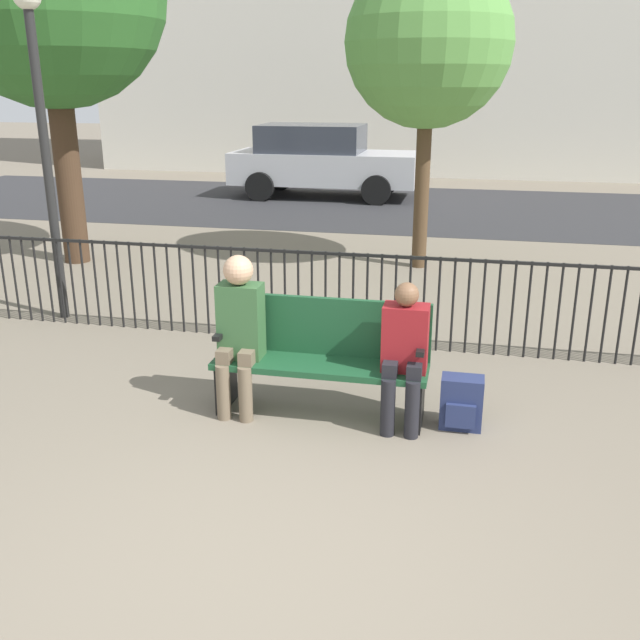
{
  "coord_description": "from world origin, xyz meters",
  "views": [
    {
      "loc": [
        1.09,
        -3.16,
        2.53
      ],
      "look_at": [
        0.0,
        1.89,
        0.8
      ],
      "focal_mm": 40.0,
      "sensor_mm": 36.0,
      "label": 1
    }
  ],
  "objects_px": {
    "seated_person_0": "(239,326)",
    "lamp_post": "(40,103)",
    "parked_car_0": "(321,160)",
    "tree_1": "(428,44)",
    "park_bench": "(322,354)",
    "backpack": "(461,403)",
    "seated_person_1": "(404,349)"
  },
  "relations": [
    {
      "from": "seated_person_0",
      "to": "lamp_post",
      "type": "bearing_deg",
      "value": 145.24
    },
    {
      "from": "parked_car_0",
      "to": "tree_1",
      "type": "bearing_deg",
      "value": -65.82
    },
    {
      "from": "park_bench",
      "to": "backpack",
      "type": "height_order",
      "value": "park_bench"
    },
    {
      "from": "lamp_post",
      "to": "backpack",
      "type": "bearing_deg",
      "value": -22.28
    },
    {
      "from": "seated_person_1",
      "to": "parked_car_0",
      "type": "bearing_deg",
      "value": 105.15
    },
    {
      "from": "park_bench",
      "to": "backpack",
      "type": "relative_size",
      "value": 4.09
    },
    {
      "from": "seated_person_1",
      "to": "backpack",
      "type": "height_order",
      "value": "seated_person_1"
    },
    {
      "from": "lamp_post",
      "to": "tree_1",
      "type": "bearing_deg",
      "value": 40.31
    },
    {
      "from": "parked_car_0",
      "to": "lamp_post",
      "type": "bearing_deg",
      "value": -96.13
    },
    {
      "from": "seated_person_0",
      "to": "seated_person_1",
      "type": "height_order",
      "value": "seated_person_0"
    },
    {
      "from": "park_bench",
      "to": "parked_car_0",
      "type": "distance_m",
      "value": 11.3
    },
    {
      "from": "seated_person_0",
      "to": "parked_car_0",
      "type": "distance_m",
      "value": 11.3
    },
    {
      "from": "seated_person_1",
      "to": "lamp_post",
      "type": "bearing_deg",
      "value": 154.69
    },
    {
      "from": "seated_person_1",
      "to": "tree_1",
      "type": "bearing_deg",
      "value": 93.22
    },
    {
      "from": "seated_person_0",
      "to": "backpack",
      "type": "height_order",
      "value": "seated_person_0"
    },
    {
      "from": "tree_1",
      "to": "park_bench",
      "type": "bearing_deg",
      "value": -94.29
    },
    {
      "from": "backpack",
      "to": "parked_car_0",
      "type": "xyz_separation_m",
      "value": [
        -3.47,
        11.1,
        0.64
      ]
    },
    {
      "from": "seated_person_0",
      "to": "tree_1",
      "type": "xyz_separation_m",
      "value": [
        1.01,
        5.06,
        2.28
      ]
    },
    {
      "from": "seated_person_1",
      "to": "parked_car_0",
      "type": "height_order",
      "value": "parked_car_0"
    },
    {
      "from": "seated_person_0",
      "to": "tree_1",
      "type": "height_order",
      "value": "tree_1"
    },
    {
      "from": "backpack",
      "to": "parked_car_0",
      "type": "height_order",
      "value": "parked_car_0"
    },
    {
      "from": "parked_car_0",
      "to": "backpack",
      "type": "bearing_deg",
      "value": -72.64
    },
    {
      "from": "seated_person_0",
      "to": "tree_1",
      "type": "relative_size",
      "value": 0.31
    },
    {
      "from": "park_bench",
      "to": "tree_1",
      "type": "distance_m",
      "value": 5.55
    },
    {
      "from": "tree_1",
      "to": "seated_person_1",
      "type": "bearing_deg",
      "value": -86.78
    },
    {
      "from": "park_bench",
      "to": "lamp_post",
      "type": "distance_m",
      "value": 4.22
    },
    {
      "from": "backpack",
      "to": "lamp_post",
      "type": "relative_size",
      "value": 0.12
    },
    {
      "from": "seated_person_0",
      "to": "seated_person_1",
      "type": "relative_size",
      "value": 1.12
    },
    {
      "from": "tree_1",
      "to": "lamp_post",
      "type": "distance_m",
      "value": 4.95
    },
    {
      "from": "backpack",
      "to": "lamp_post",
      "type": "bearing_deg",
      "value": 157.72
    },
    {
      "from": "park_bench",
      "to": "seated_person_0",
      "type": "distance_m",
      "value": 0.69
    },
    {
      "from": "lamp_post",
      "to": "parked_car_0",
      "type": "distance_m",
      "value": 9.44
    }
  ]
}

